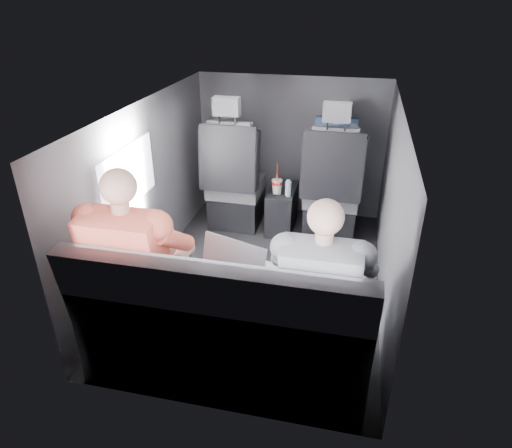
% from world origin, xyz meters
% --- Properties ---
extents(floor, '(2.60, 2.60, 0.00)m').
position_xyz_m(floor, '(0.00, 0.00, 0.00)').
color(floor, black).
rests_on(floor, ground).
extents(ceiling, '(2.60, 2.60, 0.00)m').
position_xyz_m(ceiling, '(0.00, 0.00, 1.35)').
color(ceiling, '#B2B2AD').
rests_on(ceiling, panel_back).
extents(panel_left, '(0.02, 2.60, 1.35)m').
position_xyz_m(panel_left, '(-0.90, 0.00, 0.68)').
color(panel_left, '#56565B').
rests_on(panel_left, floor).
extents(panel_right, '(0.02, 2.60, 1.35)m').
position_xyz_m(panel_right, '(0.90, 0.00, 0.68)').
color(panel_right, '#56565B').
rests_on(panel_right, floor).
extents(panel_front, '(1.80, 0.02, 1.35)m').
position_xyz_m(panel_front, '(0.00, 1.30, 0.68)').
color(panel_front, '#56565B').
rests_on(panel_front, floor).
extents(panel_back, '(1.80, 0.02, 1.35)m').
position_xyz_m(panel_back, '(0.00, -1.30, 0.68)').
color(panel_back, '#56565B').
rests_on(panel_back, floor).
extents(side_window, '(0.02, 0.75, 0.42)m').
position_xyz_m(side_window, '(-0.88, -0.30, 0.90)').
color(side_window, white).
rests_on(side_window, panel_left).
extents(seatbelt, '(0.35, 0.11, 0.59)m').
position_xyz_m(seatbelt, '(0.45, 0.67, 0.80)').
color(seatbelt, black).
rests_on(seatbelt, front_seat_right).
extents(front_seat_left, '(0.52, 0.58, 1.26)m').
position_xyz_m(front_seat_left, '(-0.45, 0.84, 0.40)').
color(front_seat_left, black).
rests_on(front_seat_left, floor).
extents(front_seat_right, '(0.52, 0.58, 1.26)m').
position_xyz_m(front_seat_right, '(0.45, 0.84, 0.40)').
color(front_seat_right, black).
rests_on(front_seat_right, floor).
extents(center_console, '(0.24, 0.48, 0.41)m').
position_xyz_m(center_console, '(0.00, 0.88, 0.20)').
color(center_console, black).
rests_on(center_console, floor).
extents(rear_bench, '(1.60, 0.57, 0.92)m').
position_xyz_m(rear_bench, '(0.00, -1.06, 0.31)').
color(rear_bench, '#57575B').
rests_on(rear_bench, floor).
extents(soda_cup, '(0.10, 0.10, 0.29)m').
position_xyz_m(soda_cup, '(-0.03, 0.77, 0.47)').
color(soda_cup, white).
rests_on(soda_cup, center_console).
extents(water_bottle, '(0.05, 0.05, 0.16)m').
position_xyz_m(water_bottle, '(0.07, 0.74, 0.47)').
color(water_bottle, '#9FBFD8').
rests_on(water_bottle, center_console).
extents(laptop_white, '(0.37, 0.40, 0.23)m').
position_xyz_m(laptop_white, '(-0.50, -0.77, 0.63)').
color(laptop_white, silver).
rests_on(laptop_white, passenger_rear_left).
extents(laptop_silver, '(0.46, 0.46, 0.28)m').
position_xyz_m(laptop_silver, '(0.03, -0.84, 0.64)').
color(laptop_silver, '#B7B7BC').
rests_on(laptop_silver, rear_bench).
extents(laptop_black, '(0.40, 0.39, 0.25)m').
position_xyz_m(laptop_black, '(0.51, -0.81, 0.63)').
color(laptop_black, black).
rests_on(laptop_black, passenger_rear_right).
extents(passenger_rear_left, '(0.53, 0.65, 1.27)m').
position_xyz_m(passenger_rear_left, '(-0.51, -0.97, 0.65)').
color(passenger_rear_left, '#35353B').
rests_on(passenger_rear_left, rear_bench).
extents(passenger_rear_right, '(0.49, 0.61, 1.21)m').
position_xyz_m(passenger_rear_right, '(0.52, -0.97, 0.62)').
color(passenger_rear_right, navy).
rests_on(passenger_rear_right, rear_bench).
extents(passenger_front_right, '(0.37, 0.37, 0.71)m').
position_xyz_m(passenger_front_right, '(0.44, 1.10, 0.74)').
color(passenger_front_right, navy).
rests_on(passenger_front_right, front_seat_right).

